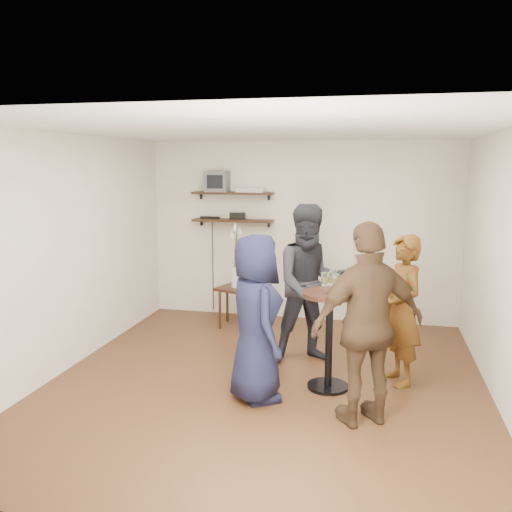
# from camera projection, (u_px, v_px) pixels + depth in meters

# --- Properties ---
(room) EXTENTS (4.58, 5.08, 2.68)m
(room) POSITION_uv_depth(u_px,v_px,m) (267.00, 261.00, 5.49)
(room) COLOR #462716
(room) RESTS_ON ground
(shelf_upper) EXTENTS (1.20, 0.25, 0.04)m
(shelf_upper) POSITION_uv_depth(u_px,v_px,m) (233.00, 193.00, 7.90)
(shelf_upper) COLOR black
(shelf_upper) RESTS_ON room
(shelf_lower) EXTENTS (1.20, 0.25, 0.04)m
(shelf_lower) POSITION_uv_depth(u_px,v_px,m) (233.00, 220.00, 7.97)
(shelf_lower) COLOR black
(shelf_lower) RESTS_ON room
(crt_monitor) EXTENTS (0.32, 0.30, 0.30)m
(crt_monitor) POSITION_uv_depth(u_px,v_px,m) (218.00, 181.00, 7.92)
(crt_monitor) COLOR #59595B
(crt_monitor) RESTS_ON shelf_upper
(dvd_deck) EXTENTS (0.40, 0.24, 0.06)m
(dvd_deck) POSITION_uv_depth(u_px,v_px,m) (251.00, 190.00, 7.83)
(dvd_deck) COLOR silver
(dvd_deck) RESTS_ON shelf_upper
(radio) EXTENTS (0.22, 0.10, 0.10)m
(radio) POSITION_uv_depth(u_px,v_px,m) (238.00, 216.00, 7.94)
(radio) COLOR black
(radio) RESTS_ON shelf_lower
(power_strip) EXTENTS (0.30, 0.05, 0.03)m
(power_strip) POSITION_uv_depth(u_px,v_px,m) (210.00, 217.00, 8.09)
(power_strip) COLOR black
(power_strip) RESTS_ON shelf_lower
(side_table) EXTENTS (0.60, 0.60, 0.56)m
(side_table) POSITION_uv_depth(u_px,v_px,m) (236.00, 294.00, 7.62)
(side_table) COLOR black
(side_table) RESTS_ON room
(vase_lilies) EXTENTS (0.19, 0.19, 0.93)m
(vase_lilies) POSITION_uv_depth(u_px,v_px,m) (236.00, 267.00, 7.56)
(vase_lilies) COLOR silver
(vase_lilies) RESTS_ON side_table
(drinks_table) EXTENTS (0.55, 0.55, 1.01)m
(drinks_table) POSITION_uv_depth(u_px,v_px,m) (329.00, 327.00, 5.46)
(drinks_table) COLOR black
(drinks_table) RESTS_ON room
(wine_glass_fl) EXTENTS (0.07, 0.07, 0.21)m
(wine_glass_fl) POSITION_uv_depth(u_px,v_px,m) (324.00, 279.00, 5.34)
(wine_glass_fl) COLOR silver
(wine_glass_fl) RESTS_ON drinks_table
(wine_glass_fr) EXTENTS (0.06, 0.06, 0.19)m
(wine_glass_fr) POSITION_uv_depth(u_px,v_px,m) (336.00, 280.00, 5.33)
(wine_glass_fr) COLOR silver
(wine_glass_fr) RESTS_ON drinks_table
(wine_glass_bl) EXTENTS (0.06, 0.06, 0.19)m
(wine_glass_bl) POSITION_uv_depth(u_px,v_px,m) (330.00, 278.00, 5.44)
(wine_glass_bl) COLOR silver
(wine_glass_bl) RESTS_ON drinks_table
(wine_glass_br) EXTENTS (0.07, 0.07, 0.22)m
(wine_glass_br) POSITION_uv_depth(u_px,v_px,m) (333.00, 277.00, 5.39)
(wine_glass_br) COLOR silver
(wine_glass_br) RESTS_ON drinks_table
(person_plaid) EXTENTS (0.57, 0.67, 1.57)m
(person_plaid) POSITION_uv_depth(u_px,v_px,m) (402.00, 310.00, 5.58)
(person_plaid) COLOR #A72313
(person_plaid) RESTS_ON room
(person_dark) EXTENTS (1.08, 0.97, 1.83)m
(person_dark) POSITION_uv_depth(u_px,v_px,m) (311.00, 284.00, 6.17)
(person_dark) COLOR black
(person_dark) RESTS_ON room
(person_navy) EXTENTS (0.85, 0.95, 1.62)m
(person_navy) POSITION_uv_depth(u_px,v_px,m) (256.00, 318.00, 5.19)
(person_navy) COLOR black
(person_navy) RESTS_ON room
(person_brown) EXTENTS (1.13, 0.91, 1.80)m
(person_brown) POSITION_uv_depth(u_px,v_px,m) (368.00, 325.00, 4.68)
(person_brown) COLOR #3F2C1B
(person_brown) RESTS_ON room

